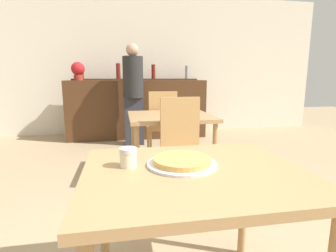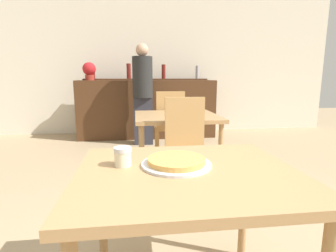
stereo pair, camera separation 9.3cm
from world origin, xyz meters
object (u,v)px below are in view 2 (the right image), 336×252
at_px(chair_far_side_front, 186,143).
at_px(potted_plant, 89,70).
at_px(person_standing, 143,91).
at_px(pizza_tray, 176,162).
at_px(chair_far_side_back, 170,122).
at_px(cheese_shaker, 123,156).

xyz_separation_m(chair_far_side_front, potted_plant, (-1.29, 2.71, 0.73)).
bearing_deg(person_standing, pizza_tray, -89.07).
height_order(chair_far_side_back, cheese_shaker, chair_far_side_back).
bearing_deg(chair_far_side_front, cheese_shaker, -115.02).
bearing_deg(person_standing, chair_far_side_front, -81.30).
bearing_deg(chair_far_side_back, person_standing, -71.15).
relative_size(person_standing, potted_plant, 5.20).
bearing_deg(chair_far_side_back, potted_plant, -49.47).
xyz_separation_m(pizza_tray, person_standing, (-0.05, 3.33, 0.16)).
height_order(chair_far_side_back, person_standing, person_standing).
height_order(cheese_shaker, potted_plant, potted_plant).
height_order(cheese_shaker, person_standing, person_standing).
bearing_deg(chair_far_side_front, pizza_tray, -103.52).
distance_m(person_standing, potted_plant, 1.15).
xyz_separation_m(pizza_tray, potted_plant, (-1.01, 3.86, 0.52)).
bearing_deg(potted_plant, chair_far_side_front, -64.57).
distance_m(chair_far_side_back, cheese_shaker, 2.41).
bearing_deg(person_standing, chair_far_side_back, -71.15).
distance_m(chair_far_side_front, cheese_shaker, 1.27).
distance_m(cheese_shaker, person_standing, 3.32).
bearing_deg(chair_far_side_back, pizza_tray, 83.26).
relative_size(chair_far_side_back, pizza_tray, 2.94).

